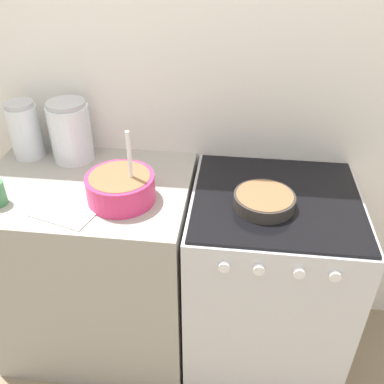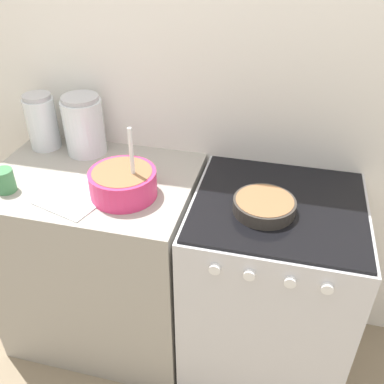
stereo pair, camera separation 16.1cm
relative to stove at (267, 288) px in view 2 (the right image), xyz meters
The scene contains 10 objects.
wall_back 0.89m from the stove, 135.78° to the left, with size 4.74×0.05×2.40m.
countertop_cabinet 0.79m from the stove, behind, with size 0.87×0.64×0.93m.
stove is the anchor object (origin of this frame).
mixing_bowl 0.80m from the stove, behind, with size 0.26×0.26×0.29m.
baking_pan 0.50m from the stove, 130.29° to the right, with size 0.23×0.23×0.05m.
storage_jar_left 1.26m from the stove, 169.32° to the left, with size 0.14×0.14×0.26m.
storage_jar_middle 1.08m from the stove, 166.89° to the left, with size 0.18×0.18×0.27m.
tin_can 1.19m from the stove, behind, with size 0.08×0.08×0.09m.
recipe_page 0.92m from the stove, 169.46° to the right, with size 0.30×0.31×0.01m.
measuring_spoon 0.79m from the stove, 165.28° to the right, with size 0.12×0.04×0.04m.
Camera 2 is at (0.34, -1.05, 1.88)m, focal length 40.00 mm.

